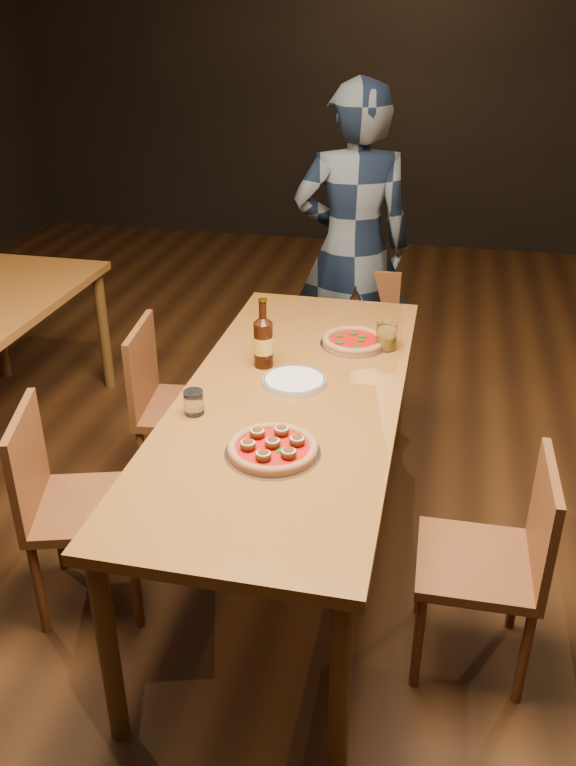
% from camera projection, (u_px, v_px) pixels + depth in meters
% --- Properties ---
extents(ground, '(9.00, 9.00, 0.00)m').
position_uv_depth(ground, '(291.00, 554.00, 3.08)').
color(ground, black).
extents(room_shell, '(9.00, 9.00, 9.00)m').
position_uv_depth(room_shell, '(292.00, 68.00, 2.23)').
color(room_shell, black).
rests_on(room_shell, ground).
extents(table_main, '(0.80, 2.00, 0.75)m').
position_uv_depth(table_main, '(291.00, 411.00, 2.77)').
color(table_main, brown).
rests_on(table_main, ground).
extents(chair_main_nw, '(0.49, 0.49, 0.84)m').
position_uv_depth(chair_main_nw, '(87.00, 506.00, 2.68)').
color(chair_main_nw, brown).
rests_on(chair_main_nw, ground).
extents(chair_main_sw, '(0.44, 0.44, 0.84)m').
position_uv_depth(chair_main_sw, '(186.00, 408.00, 3.32)').
color(chair_main_sw, brown).
rests_on(chair_main_sw, ground).
extents(chair_main_e, '(0.39, 0.39, 0.83)m').
position_uv_depth(chair_main_e, '(477.00, 561.00, 2.42)').
color(chair_main_e, brown).
rests_on(chair_main_e, ground).
extents(chair_end, '(0.38, 0.38, 0.81)m').
position_uv_depth(chair_end, '(358.00, 349.00, 3.91)').
color(chair_end, brown).
rests_on(chair_end, ground).
extents(pizza_meatball, '(0.31, 0.31, 0.06)m').
position_uv_depth(pizza_meatball, '(273.00, 448.00, 2.37)').
color(pizza_meatball, '#B7B7BF').
rests_on(pizza_meatball, table_main).
extents(pizza_margherita, '(0.28, 0.28, 0.04)m').
position_uv_depth(pizza_margherita, '(354.00, 341.00, 3.12)').
color(pizza_margherita, '#B7B7BF').
rests_on(pizza_margherita, table_main).
extents(plate_stack, '(0.24, 0.24, 0.02)m').
position_uv_depth(plate_stack, '(294.00, 381.00, 2.80)').
color(plate_stack, white).
rests_on(plate_stack, table_main).
extents(beer_bottle, '(0.08, 0.08, 0.27)m').
position_uv_depth(beer_bottle, '(263.00, 343.00, 2.90)').
color(beer_bottle, black).
rests_on(beer_bottle, table_main).
extents(water_glass, '(0.07, 0.07, 0.09)m').
position_uv_depth(water_glass, '(194.00, 402.00, 2.59)').
color(water_glass, white).
rests_on(water_glass, table_main).
extents(amber_glass, '(0.09, 0.09, 0.11)m').
position_uv_depth(amber_glass, '(386.00, 337.00, 3.07)').
color(amber_glass, '#976F11').
rests_on(amber_glass, table_main).
extents(diner, '(0.71, 0.55, 1.72)m').
position_uv_depth(diner, '(352.00, 250.00, 3.94)').
color(diner, black).
rests_on(diner, ground).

